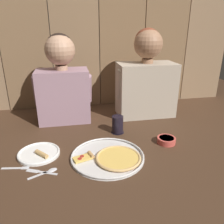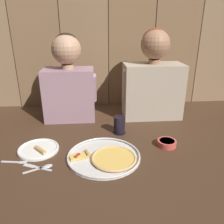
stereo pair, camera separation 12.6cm
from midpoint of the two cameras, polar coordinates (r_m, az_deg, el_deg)
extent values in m
plane|color=#422B1C|center=(1.26, -0.95, -9.28)|extent=(3.20, 3.20, 0.00)
cylinder|color=silver|center=(1.18, -4.26, -11.40)|extent=(0.38, 0.38, 0.01)
torus|color=silver|center=(1.18, -4.27, -11.07)|extent=(0.38, 0.38, 0.01)
cylinder|color=#B23823|center=(1.16, -1.58, -11.81)|extent=(0.22, 0.22, 0.00)
cylinder|color=#EABC56|center=(1.16, -1.59, -11.61)|extent=(0.21, 0.21, 0.01)
torus|color=tan|center=(1.16, -1.59, -11.61)|extent=(0.23, 0.23, 0.01)
cube|color=#EABC56|center=(1.18, -10.60, -11.50)|extent=(0.10, 0.08, 0.01)
cylinder|color=tan|center=(1.19, -8.46, -10.76)|extent=(0.04, 0.06, 0.02)
cylinder|color=#A3281E|center=(1.16, -11.36, -11.60)|extent=(0.02, 0.02, 0.00)
cylinder|color=#A3281E|center=(1.18, -10.73, -11.03)|extent=(0.02, 0.02, 0.00)
cylinder|color=white|center=(1.28, -20.81, -9.94)|extent=(0.22, 0.22, 0.01)
torus|color=white|center=(1.28, -20.85, -9.71)|extent=(0.22, 0.22, 0.01)
cylinder|color=tan|center=(1.24, -20.29, -10.02)|extent=(0.07, 0.08, 0.02)
cylinder|color=black|center=(1.43, -1.13, -5.13)|extent=(0.08, 0.08, 0.01)
cylinder|color=black|center=(1.41, -1.15, -3.13)|extent=(0.07, 0.07, 0.10)
cylinder|color=#CC4C42|center=(1.33, 10.98, -7.12)|extent=(0.11, 0.11, 0.03)
cylinder|color=#B23823|center=(1.32, 11.00, -6.80)|extent=(0.08, 0.08, 0.02)
cube|color=silver|center=(1.23, -26.97, -12.64)|extent=(0.10, 0.03, 0.01)
cube|color=silver|center=(1.20, -24.09, -12.88)|extent=(0.04, 0.03, 0.01)
cube|color=silver|center=(1.13, -19.20, -14.45)|extent=(0.09, 0.05, 0.01)
cube|color=silver|center=(1.17, -22.53, -13.69)|extent=(0.06, 0.04, 0.00)
cube|color=silver|center=(1.13, -21.48, -14.78)|extent=(0.09, 0.05, 0.01)
ellipsoid|color=silver|center=(1.14, -18.08, -13.75)|extent=(0.05, 0.05, 0.01)
cube|color=gray|center=(1.60, -14.39, 3.95)|extent=(0.35, 0.21, 0.36)
cylinder|color=tan|center=(1.55, -15.05, 10.80)|extent=(0.08, 0.08, 0.03)
sphere|color=tan|center=(1.54, -15.47, 14.89)|extent=(0.19, 0.19, 0.19)
sphere|color=black|center=(1.55, -15.48, 15.48)|extent=(0.18, 0.18, 0.18)
cylinder|color=gray|center=(1.56, -20.22, 4.96)|extent=(0.08, 0.11, 0.21)
cylinder|color=gray|center=(1.54, -8.97, 5.81)|extent=(0.08, 0.13, 0.21)
cube|color=#B2A38E|center=(1.66, 6.39, 5.61)|extent=(0.41, 0.22, 0.39)
cylinder|color=#9E7051|center=(1.62, 6.70, 12.71)|extent=(0.08, 0.08, 0.03)
sphere|color=#9E7051|center=(1.60, 6.88, 16.72)|extent=(0.20, 0.20, 0.20)
sphere|color=brown|center=(1.62, 6.74, 17.29)|extent=(0.18, 0.18, 0.18)
cylinder|color=#B2A38E|center=(1.56, 0.35, 6.95)|extent=(0.08, 0.11, 0.22)
cylinder|color=#B2A38E|center=(1.67, 13.00, 7.37)|extent=(0.08, 0.12, 0.22)
cube|color=brown|center=(1.87, -23.73, 20.66)|extent=(0.36, 0.03, 1.34)
cube|color=#846647|center=(1.83, -11.65, 21.94)|extent=(0.36, 0.03, 1.34)
cube|color=brown|center=(1.87, 0.57, 22.33)|extent=(0.36, 0.03, 1.34)
cube|color=brown|center=(1.97, 11.90, 21.87)|extent=(0.36, 0.03, 1.34)
cube|color=#8C6D4F|center=(2.14, 21.69, 20.84)|extent=(0.36, 0.03, 1.34)
camera|label=1|loc=(0.06, -92.86, -1.13)|focal=36.06mm
camera|label=2|loc=(0.06, 87.14, 1.13)|focal=36.06mm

